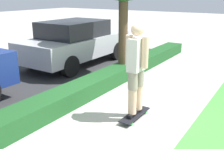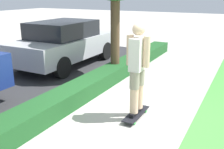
% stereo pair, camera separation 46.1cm
% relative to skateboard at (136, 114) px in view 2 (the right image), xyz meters
% --- Properties ---
extents(ground_plane, '(60.00, 60.00, 0.00)m').
position_rel_skateboard_xyz_m(ground_plane, '(0.02, -0.04, -0.07)').
color(ground_plane, '#ADA89E').
extents(hedge_row, '(12.80, 0.60, 0.38)m').
position_rel_skateboard_xyz_m(hedge_row, '(0.02, 1.56, 0.12)').
color(hedge_row, '#1E5123').
rests_on(hedge_row, ground_plane).
extents(skateboard, '(0.89, 0.24, 0.09)m').
position_rel_skateboard_xyz_m(skateboard, '(0.00, 0.00, 0.00)').
color(skateboard, black).
rests_on(skateboard, ground_plane).
extents(skater_person, '(0.51, 0.46, 1.79)m').
position_rel_skateboard_xyz_m(skater_person, '(0.00, -0.00, 0.98)').
color(skater_person, black).
rests_on(skater_person, skateboard).
extents(parked_car_middle, '(4.17, 1.85, 1.51)m').
position_rel_skateboard_xyz_m(parked_car_middle, '(2.61, 3.73, 0.72)').
color(parked_car_middle, '#B7B7BC').
rests_on(parked_car_middle, ground_plane).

